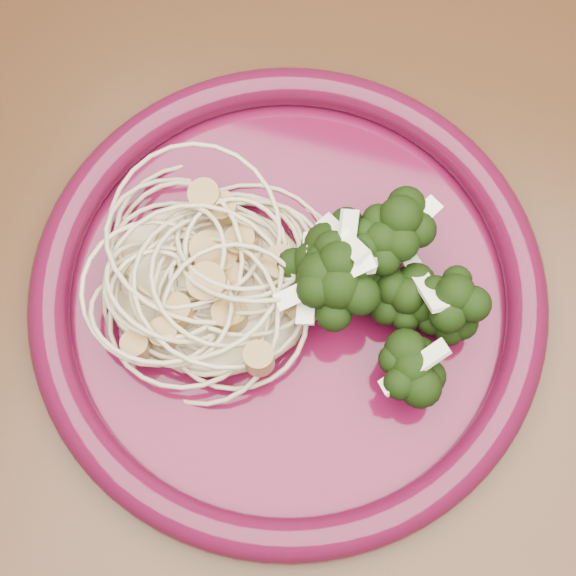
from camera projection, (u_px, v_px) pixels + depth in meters
The scene contains 6 objects.
dining_table at pixel (447, 361), 0.59m from camera, with size 1.20×0.80×0.75m.
dinner_plate at pixel (288, 292), 0.49m from camera, with size 0.38×0.38×0.03m.
spaghetti_pile at pixel (209, 281), 0.49m from camera, with size 0.13×0.11×0.03m, color #C5B88E.
scallop_cluster at pixel (203, 260), 0.45m from camera, with size 0.12×0.12×0.04m, color #AB8747, non-canonical shape.
broccoli_pile at pixel (388, 287), 0.47m from camera, with size 0.10×0.16×0.06m, color black.
onion_garnish at pixel (395, 266), 0.44m from camera, with size 0.07×0.10×0.05m, color white, non-canonical shape.
Camera 1 is at (-0.07, -0.17, 1.23)m, focal length 50.00 mm.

